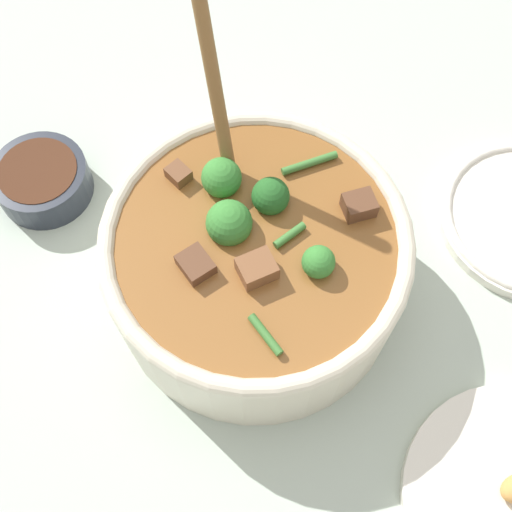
{
  "coord_description": "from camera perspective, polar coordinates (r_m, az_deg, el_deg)",
  "views": [
    {
      "loc": [
        -0.23,
        -0.12,
        0.59
      ],
      "look_at": [
        0.0,
        0.0,
        0.07
      ],
      "focal_mm": 45.0,
      "sensor_mm": 36.0,
      "label": 1
    }
  ],
  "objects": [
    {
      "name": "condiment_bowl",
      "position": [
        0.72,
        -18.45,
        6.55
      ],
      "size": [
        0.1,
        0.1,
        0.04
      ],
      "color": "#232833",
      "rests_on": "ground_plane"
    },
    {
      "name": "stew_bowl",
      "position": [
        0.59,
        -0.02,
        -0.33
      ],
      "size": [
        0.27,
        0.27,
        0.31
      ],
      "color": "beige",
      "rests_on": "ground_plane"
    },
    {
      "name": "ground_plane",
      "position": [
        0.64,
        0.0,
        -2.79
      ],
      "size": [
        4.0,
        4.0,
        0.0
      ],
      "primitive_type": "plane",
      "color": "#ADBCAD"
    }
  ]
}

